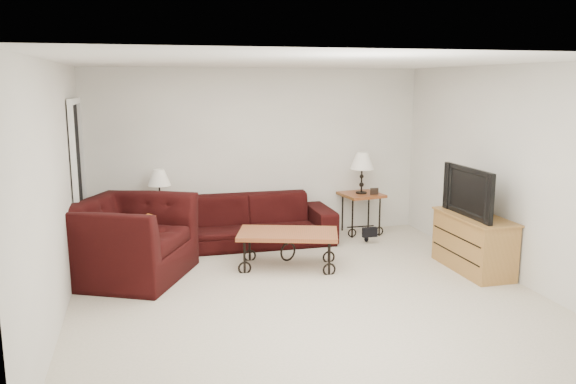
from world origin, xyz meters
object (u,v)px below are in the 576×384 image
at_px(side_table_left, 161,228).
at_px(television, 475,192).
at_px(coffee_table, 288,250).
at_px(armchair, 129,240).
at_px(side_table_right, 361,213).
at_px(lamp_left, 159,189).
at_px(sofa, 250,221).
at_px(backpack, 367,228).
at_px(lamp_right, 362,173).
at_px(tv_stand, 473,243).

bearing_deg(side_table_left, television, -28.63).
distance_m(coffee_table, armchair, 1.93).
distance_m(side_table_right, lamp_left, 3.05).
relative_size(sofa, backpack, 5.47).
xyz_separation_m(sofa, armchair, (-1.66, -1.04, 0.12)).
relative_size(lamp_right, armchair, 0.44).
height_order(sofa, lamp_right, lamp_right).
bearing_deg(lamp_left, side_table_right, 0.00).
relative_size(side_table_right, backpack, 1.44).
bearing_deg(sofa, tv_stand, -36.74).
relative_size(coffee_table, television, 1.18).
bearing_deg(television, sofa, -126.96).
bearing_deg(backpack, side_table_right, 75.20).
xyz_separation_m(armchair, television, (4.08, -0.78, 0.53)).
bearing_deg(lamp_right, backpack, -101.51).
height_order(side_table_left, tv_stand, tv_stand).
bearing_deg(tv_stand, armchair, 169.18).
xyz_separation_m(lamp_left, lamp_right, (3.00, 0.00, 0.11)).
bearing_deg(sofa, lamp_left, 171.79).
bearing_deg(backpack, side_table_left, 167.01).
distance_m(lamp_left, backpack, 3.01).
distance_m(side_table_left, tv_stand, 4.20).
relative_size(coffee_table, backpack, 2.83).
height_order(lamp_left, television, television).
xyz_separation_m(coffee_table, armchair, (-1.92, 0.11, 0.23)).
bearing_deg(lamp_left, backpack, -9.69).
relative_size(coffee_table, armchair, 0.86).
relative_size(armchair, backpack, 3.28).
distance_m(side_table_right, armchair, 3.63).
height_order(side_table_left, lamp_left, lamp_left).
xyz_separation_m(sofa, tv_stand, (2.45, -1.83, 0.00)).
height_order(side_table_right, coffee_table, side_table_right).
xyz_separation_m(tv_stand, television, (-0.02, 0.00, 0.65)).
distance_m(side_table_left, side_table_right, 3.01).
distance_m(side_table_left, lamp_right, 3.08).
distance_m(lamp_right, television, 2.12).
relative_size(side_table_right, tv_stand, 0.54).
relative_size(sofa, side_table_left, 4.29).
bearing_deg(tv_stand, backpack, 117.61).
height_order(side_table_right, tv_stand, tv_stand).
height_order(armchair, tv_stand, armchair).
distance_m(lamp_right, coffee_table, 2.13).
height_order(television, backpack, television).
distance_m(side_table_right, tv_stand, 2.12).
distance_m(side_table_left, backpack, 2.95).
height_order(coffee_table, armchair, armchair).
distance_m(side_table_right, television, 2.22).
distance_m(sofa, lamp_right, 1.86).
relative_size(coffee_table, tv_stand, 1.06).
bearing_deg(tv_stand, coffee_table, 162.85).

